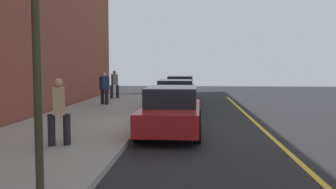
# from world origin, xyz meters

# --- Properties ---
(ground_plane) EXTENTS (56.00, 56.00, 0.00)m
(ground_plane) POSITION_xyz_m (0.00, 0.00, 0.00)
(ground_plane) COLOR black
(sidewalk) EXTENTS (28.00, 4.60, 0.15)m
(sidewalk) POSITION_xyz_m (0.00, -3.30, 0.07)
(sidewalk) COLOR gray
(sidewalk) RESTS_ON ground
(lane_stripe_centre) EXTENTS (28.00, 0.14, 0.01)m
(lane_stripe_centre) POSITION_xyz_m (0.00, 3.20, 0.00)
(lane_stripe_centre) COLOR gold
(lane_stripe_centre) RESTS_ON ground
(snow_bank_curb) EXTENTS (5.27, 0.56, 0.22)m
(snow_bank_curb) POSITION_xyz_m (-6.00, -0.70, 0.11)
(snow_bank_curb) COLOR white
(snow_bank_curb) RESTS_ON ground
(parked_car_green) EXTENTS (4.69, 1.91, 1.51)m
(parked_car_green) POSITION_xyz_m (-12.30, -0.04, 0.76)
(parked_car_green) COLOR black
(parked_car_green) RESTS_ON ground
(parked_car_black) EXTENTS (4.33, 1.93, 1.51)m
(parked_car_black) POSITION_xyz_m (-5.33, -0.07, 0.76)
(parked_car_black) COLOR black
(parked_car_black) RESTS_ON ground
(parked_car_red) EXTENTS (4.82, 1.97, 1.51)m
(parked_car_red) POSITION_xyz_m (0.61, 0.08, 0.76)
(parked_car_red) COLOR black
(parked_car_red) RESTS_ON ground
(pedestrian_navy_coat) EXTENTS (0.54, 0.52, 1.70)m
(pedestrian_navy_coat) POSITION_xyz_m (-6.99, -3.91, 1.06)
(pedestrian_navy_coat) COLOR black
(pedestrian_navy_coat) RESTS_ON sidewalk
(pedestrian_tan_coat) EXTENTS (0.54, 0.55, 1.73)m
(pedestrian_tan_coat) POSITION_xyz_m (3.34, -2.66, 1.07)
(pedestrian_tan_coat) COLOR black
(pedestrian_tan_coat) RESTS_ON sidewalk
(pedestrian_grey_coat) EXTENTS (0.56, 0.52, 1.75)m
(pedestrian_grey_coat) POSITION_xyz_m (-10.73, -4.14, 1.08)
(pedestrian_grey_coat) COLOR black
(pedestrian_grey_coat) RESTS_ON sidewalk
(traffic_light_pole) EXTENTS (0.35, 0.26, 4.32)m
(traffic_light_pole) POSITION_xyz_m (7.34, -1.53, 3.07)
(traffic_light_pole) COLOR #2D2D19
(traffic_light_pole) RESTS_ON sidewalk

